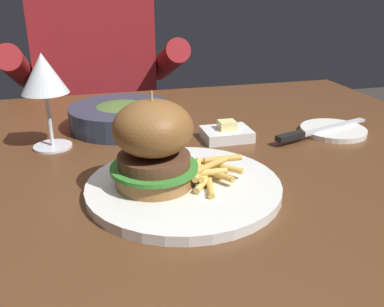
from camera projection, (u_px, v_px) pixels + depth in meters
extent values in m
cube|color=#56331C|center=(143.00, 171.00, 0.71)|extent=(1.26, 0.95, 0.04)
cylinder|color=#56331C|center=(306.00, 206.00, 1.36)|extent=(0.06, 0.06, 0.70)
cylinder|color=white|center=(184.00, 187.00, 0.60)|extent=(0.27, 0.27, 0.01)
cylinder|color=#9E6B38|center=(152.00, 177.00, 0.59)|extent=(0.11, 0.11, 0.02)
cylinder|color=#38842D|center=(152.00, 168.00, 0.59)|extent=(0.12, 0.12, 0.01)
cylinder|color=brown|center=(152.00, 160.00, 0.58)|extent=(0.10, 0.10, 0.02)
ellipsoid|color=brown|center=(151.00, 128.00, 0.56)|extent=(0.11, 0.11, 0.08)
cylinder|color=#CCB78C|center=(150.00, 110.00, 0.55)|extent=(0.00, 0.00, 0.05)
cylinder|color=#E0B251|center=(210.00, 185.00, 0.58)|extent=(0.02, 0.07, 0.01)
cylinder|color=#EABC5B|center=(205.00, 180.00, 0.59)|extent=(0.05, 0.06, 0.01)
cylinder|color=gold|center=(212.00, 170.00, 0.62)|extent=(0.04, 0.04, 0.01)
cylinder|color=#EABC5B|center=(187.00, 180.00, 0.58)|extent=(0.06, 0.01, 0.01)
cylinder|color=gold|center=(212.00, 173.00, 0.60)|extent=(0.05, 0.07, 0.01)
cylinder|color=#EABC5B|center=(197.00, 170.00, 0.60)|extent=(0.03, 0.07, 0.01)
cylinder|color=#EABC5B|center=(204.00, 173.00, 0.59)|extent=(0.07, 0.01, 0.01)
cylinder|color=#E0B251|center=(221.00, 166.00, 0.62)|extent=(0.05, 0.06, 0.01)
cylinder|color=gold|center=(191.00, 172.00, 0.60)|extent=(0.02, 0.06, 0.01)
cylinder|color=gold|center=(223.00, 159.00, 0.63)|extent=(0.06, 0.01, 0.01)
cylinder|color=gold|center=(209.00, 166.00, 0.60)|extent=(0.07, 0.04, 0.01)
cylinder|color=silver|center=(53.00, 146.00, 0.76)|extent=(0.07, 0.07, 0.00)
cylinder|color=silver|center=(49.00, 120.00, 0.74)|extent=(0.01, 0.01, 0.10)
cone|color=silver|center=(43.00, 73.00, 0.71)|extent=(0.08, 0.08, 0.07)
cylinder|color=white|center=(333.00, 130.00, 0.83)|extent=(0.13, 0.13, 0.01)
cube|color=silver|center=(334.00, 127.00, 0.83)|extent=(0.17, 0.06, 0.00)
cube|color=black|center=(290.00, 136.00, 0.77)|extent=(0.06, 0.03, 0.01)
cube|color=white|center=(227.00, 134.00, 0.80)|extent=(0.09, 0.07, 0.02)
cube|color=#F4E58C|center=(227.00, 125.00, 0.79)|extent=(0.03, 0.03, 0.02)
cylinder|color=#2D384C|center=(122.00, 117.00, 0.86)|extent=(0.21, 0.21, 0.04)
ellipsoid|color=#4C662D|center=(122.00, 109.00, 0.85)|extent=(0.11, 0.11, 0.02)
cube|color=#282833|center=(107.00, 211.00, 1.57)|extent=(0.30, 0.22, 0.46)
cube|color=maroon|center=(96.00, 79.00, 1.38)|extent=(0.36, 0.20, 0.52)
cylinder|color=maroon|center=(18.00, 68.00, 1.23)|extent=(0.07, 0.34, 0.18)
cylinder|color=maroon|center=(167.00, 61.00, 1.34)|extent=(0.07, 0.34, 0.18)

